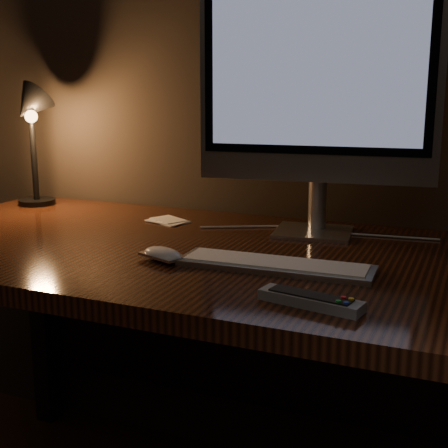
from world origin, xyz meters
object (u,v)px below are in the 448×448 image
at_px(mouse, 163,256).
at_px(tv_remote, 311,300).
at_px(desk, 225,295).
at_px(desk_lamp, 31,123).
at_px(keyboard, 275,265).
at_px(monitor, 317,88).

height_order(mouse, tv_remote, tv_remote).
height_order(desk, mouse, mouse).
bearing_deg(desk_lamp, keyboard, -27.15).
bearing_deg(tv_remote, keyboard, 134.35).
xyz_separation_m(keyboard, mouse, (-0.23, -0.04, 0.00)).
distance_m(desk, mouse, 0.24).
height_order(desk, keyboard, keyboard).
relative_size(monitor, desk_lamp, 1.60).
distance_m(desk, monitor, 0.52).
height_order(keyboard, mouse, mouse).
height_order(monitor, desk_lamp, monitor).
relative_size(mouse, tv_remote, 0.55).
bearing_deg(keyboard, desk, 135.58).
bearing_deg(mouse, tv_remote, -1.32).
relative_size(keyboard, tv_remote, 2.14).
xyz_separation_m(keyboard, tv_remote, (0.12, -0.18, 0.00)).
bearing_deg(desk, mouse, -106.71).
distance_m(desk, tv_remote, 0.46).
distance_m(monitor, keyboard, 0.45).
bearing_deg(keyboard, mouse, -172.91).
distance_m(desk, keyboard, 0.27).
height_order(monitor, tv_remote, monitor).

